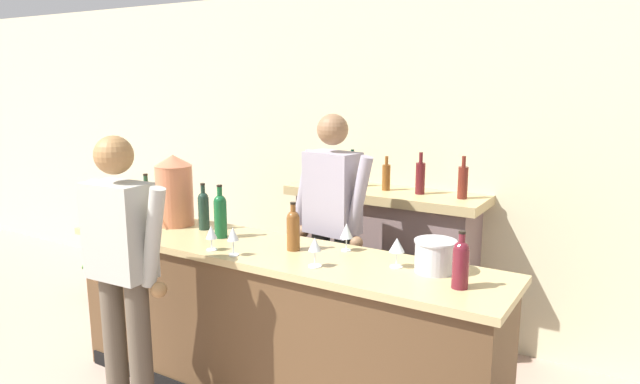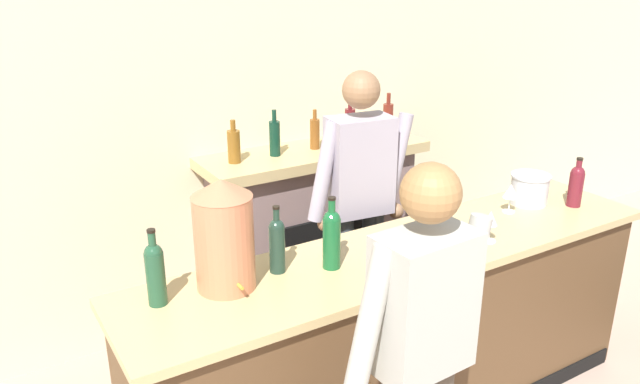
{
  "view_description": "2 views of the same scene",
  "coord_description": "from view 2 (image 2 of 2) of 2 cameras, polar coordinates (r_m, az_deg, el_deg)",
  "views": [
    {
      "loc": [
        2.24,
        -0.13,
        2.05
      ],
      "look_at": [
        0.33,
        3.01,
        1.31
      ],
      "focal_mm": 32.0,
      "sensor_mm": 36.0,
      "label": 1
    },
    {
      "loc": [
        -1.59,
        0.41,
        2.37
      ],
      "look_at": [
        -0.0,
        3.01,
        1.23
      ],
      "focal_mm": 35.0,
      "sensor_mm": 36.0,
      "label": 2
    }
  ],
  "objects": [
    {
      "name": "wine_glass_back_row",
      "position": [
        3.67,
        17.03,
        -0.01
      ],
      "size": [
        0.09,
        0.09,
        0.17
      ],
      "color": "silver",
      "rests_on": "bar_counter"
    },
    {
      "name": "wine_bottle_merlot_tall",
      "position": [
        3.2,
        9.43,
        -2.12
      ],
      "size": [
        0.08,
        0.08,
        0.3
      ],
      "color": "brown",
      "rests_on": "bar_counter"
    },
    {
      "name": "wine_glass_front_left",
      "position": [
        2.87,
        9.27,
        -5.09
      ],
      "size": [
        0.07,
        0.07,
        0.17
      ],
      "color": "silver",
      "rests_on": "bar_counter"
    },
    {
      "name": "wine_bottle_chardonnay_pale",
      "position": [
        3.89,
        22.37,
        0.67
      ],
      "size": [
        0.08,
        0.08,
        0.29
      ],
      "color": "maroon",
      "rests_on": "bar_counter"
    },
    {
      "name": "wine_bottle_burgundy_dark",
      "position": [
        2.84,
        -3.95,
        -4.66
      ],
      "size": [
        0.07,
        0.07,
        0.32
      ],
      "color": "#1D3429",
      "rests_on": "bar_counter"
    },
    {
      "name": "wall_back_panel",
      "position": [
        4.12,
        -7.76,
        6.36
      ],
      "size": [
        12.0,
        0.07,
        2.75
      ],
      "color": "beige",
      "rests_on": "ground_plane"
    },
    {
      "name": "fireplace_stone",
      "position": [
        4.34,
        -0.6,
        -3.41
      ],
      "size": [
        1.55,
        0.52,
        1.51
      ],
      "color": "slate",
      "rests_on": "ground_plane"
    },
    {
      "name": "person_customer",
      "position": [
        2.42,
        8.99,
        -15.14
      ],
      "size": [
        0.66,
        0.32,
        1.75
      ],
      "color": "brown",
      "rests_on": "ground_plane"
    },
    {
      "name": "wine_bottle_riesling_slim",
      "position": [
        2.66,
        -14.84,
        -7.02
      ],
      "size": [
        0.08,
        0.08,
        0.34
      ],
      "color": "#1F482F",
      "rests_on": "bar_counter"
    },
    {
      "name": "bar_counter",
      "position": [
        3.4,
        7.56,
        -12.86
      ],
      "size": [
        2.93,
        0.65,
        1.02
      ],
      "color": "brown",
      "rests_on": "ground_plane"
    },
    {
      "name": "wine_glass_near_bucket",
      "position": [
        3.26,
        15.32,
        -2.49
      ],
      "size": [
        0.08,
        0.08,
        0.17
      ],
      "color": "silver",
      "rests_on": "bar_counter"
    },
    {
      "name": "wine_glass_front_right",
      "position": [
        3.49,
        11.28,
        -0.57
      ],
      "size": [
        0.08,
        0.08,
        0.17
      ],
      "color": "silver",
      "rests_on": "bar_counter"
    },
    {
      "name": "person_bartender",
      "position": [
        3.61,
        3.57,
        -1.64
      ],
      "size": [
        0.65,
        0.34,
        1.81
      ],
      "color": "#333C44",
      "rests_on": "ground_plane"
    },
    {
      "name": "ice_bucket_steel",
      "position": [
        3.86,
        18.61,
        0.28
      ],
      "size": [
        0.23,
        0.23,
        0.18
      ],
      "color": "silver",
      "rests_on": "bar_counter"
    },
    {
      "name": "wine_glass_by_dispenser",
      "position": [
        2.78,
        6.23,
        -6.18
      ],
      "size": [
        0.07,
        0.07,
        0.15
      ],
      "color": "silver",
      "rests_on": "bar_counter"
    },
    {
      "name": "wine_bottle_cabernet_heavy",
      "position": [
        2.87,
        1.07,
        -4.08
      ],
      "size": [
        0.08,
        0.08,
        0.35
      ],
      "color": "#15562B",
      "rests_on": "bar_counter"
    },
    {
      "name": "copper_dispenser",
      "position": [
        2.69,
        -8.78,
        -3.84
      ],
      "size": [
        0.26,
        0.3,
        0.5
      ],
      "color": "#C97350",
      "rests_on": "bar_counter"
    }
  ]
}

